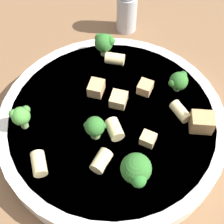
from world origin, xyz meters
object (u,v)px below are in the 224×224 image
at_px(broccoli_floret_3, 104,42).
at_px(rigatoni_1, 101,161).
at_px(pasta_bowl, 112,122).
at_px(rigatoni_2, 39,164).
at_px(rigatoni_4, 180,111).
at_px(rigatoni_0, 115,129).
at_px(chicken_chunk_4, 202,122).
at_px(chicken_chunk_0, 148,139).
at_px(pepper_shaker, 127,7).
at_px(broccoli_floret_2, 95,127).
at_px(chicken_chunk_2, 122,100).
at_px(chicken_chunk_1, 145,87).
at_px(broccoli_floret_4, 179,81).
at_px(chicken_chunk_3, 96,88).
at_px(broccoli_floret_0, 136,170).
at_px(broccoli_floret_1, 21,116).
at_px(rigatoni_3, 115,59).

distance_m(broccoli_floret_3, rigatoni_1, 0.18).
distance_m(pasta_bowl, rigatoni_2, 0.11).
bearing_deg(rigatoni_1, rigatoni_4, -33.81).
bearing_deg(rigatoni_0, chicken_chunk_4, -64.42).
bearing_deg(rigatoni_2, pasta_bowl, -28.72).
xyz_separation_m(rigatoni_1, chicken_chunk_0, (0.05, -0.04, -0.00)).
xyz_separation_m(chicken_chunk_0, pepper_shaker, (0.22, 0.11, 0.01)).
bearing_deg(rigatoni_4, broccoli_floret_2, 127.28).
xyz_separation_m(broccoli_floret_2, rigatoni_2, (-0.06, 0.04, -0.01)).
bearing_deg(broccoli_floret_2, chicken_chunk_0, -76.34).
relative_size(rigatoni_4, chicken_chunk_2, 1.28).
distance_m(broccoli_floret_2, rigatoni_1, 0.04).
bearing_deg(pasta_bowl, chicken_chunk_1, -25.35).
distance_m(chicken_chunk_1, chicken_chunk_2, 0.04).
bearing_deg(chicken_chunk_2, rigatoni_4, -82.52).
relative_size(broccoli_floret_4, chicken_chunk_3, 1.27).
height_order(broccoli_floret_3, rigatoni_4, broccoli_floret_3).
distance_m(broccoli_floret_0, pepper_shaker, 0.29).
bearing_deg(rigatoni_2, rigatoni_0, -41.00).
xyz_separation_m(broccoli_floret_1, chicken_chunk_1, (0.11, -0.12, -0.01)).
relative_size(rigatoni_3, chicken_chunk_2, 1.21).
bearing_deg(broccoli_floret_0, broccoli_floret_2, 61.44).
bearing_deg(rigatoni_0, broccoli_floret_0, -137.29).
distance_m(broccoli_floret_0, chicken_chunk_2, 0.11).
bearing_deg(rigatoni_0, broccoli_floret_4, -29.51).
bearing_deg(pasta_bowl, chicken_chunk_2, -10.50).
bearing_deg(chicken_chunk_0, rigatoni_3, 37.71).
distance_m(rigatoni_2, chicken_chunk_4, 0.20).
bearing_deg(pepper_shaker, rigatoni_1, -166.48).
bearing_deg(rigatoni_1, rigatoni_2, 113.67).
relative_size(broccoli_floret_4, rigatoni_3, 1.08).
bearing_deg(pepper_shaker, broccoli_floret_1, 170.00).
bearing_deg(rigatoni_0, rigatoni_4, -50.93).
xyz_separation_m(rigatoni_1, rigatoni_3, (0.16, 0.04, -0.00)).
relative_size(broccoli_floret_4, rigatoni_4, 1.02).
xyz_separation_m(broccoli_floret_0, broccoli_floret_3, (0.17, 0.11, 0.00)).
height_order(broccoli_floret_4, rigatoni_2, broccoli_floret_4).
xyz_separation_m(broccoli_floret_1, chicken_chunk_3, (0.08, -0.06, -0.01)).
xyz_separation_m(broccoli_floret_3, chicken_chunk_2, (-0.08, -0.06, -0.02)).
height_order(rigatoni_3, pepper_shaker, pepper_shaker).
relative_size(pasta_bowl, broccoli_floret_0, 7.75).
relative_size(broccoli_floret_3, chicken_chunk_1, 1.83).
bearing_deg(chicken_chunk_4, pepper_shaker, 41.92).
relative_size(rigatoni_0, chicken_chunk_2, 1.14).
bearing_deg(chicken_chunk_4, rigatoni_3, 64.87).
xyz_separation_m(broccoli_floret_4, chicken_chunk_3, (-0.04, 0.10, -0.01)).
relative_size(broccoli_floret_3, rigatoni_1, 1.37).
distance_m(broccoli_floret_4, rigatoni_3, 0.10).
xyz_separation_m(broccoli_floret_4, chicken_chunk_0, (-0.09, 0.01, -0.01)).
xyz_separation_m(broccoli_floret_0, chicken_chunk_4, (0.09, -0.05, -0.01)).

